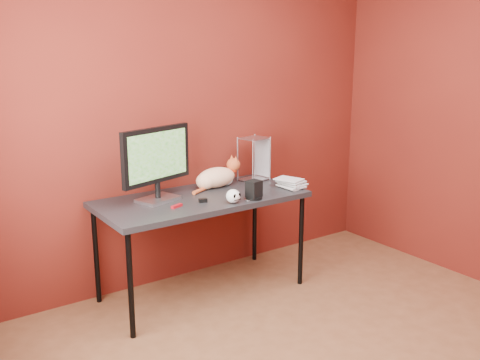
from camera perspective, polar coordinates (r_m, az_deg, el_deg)
room at (r=2.76m, az=13.21°, el=6.34°), size 3.52×3.52×2.61m
desk at (r=3.87m, az=-4.12°, el=-2.48°), size 1.50×0.70×0.75m
monitor at (r=3.72m, az=-8.89°, el=2.09°), size 0.58×0.27×0.52m
cat at (r=4.09m, az=-2.51°, el=0.31°), size 0.48×0.21×0.23m
skull_mug at (r=3.68m, az=-0.73°, el=-1.73°), size 0.10×0.10×0.10m
speaker at (r=3.77m, az=1.50°, el=-1.12°), size 0.12×0.12×0.13m
book_stack at (r=4.00m, az=4.83°, el=4.58°), size 0.20×0.24×0.79m
wire_rack at (r=4.29m, az=1.50°, el=2.28°), size 0.23×0.20×0.35m
pocket_knife at (r=3.61m, az=-6.76°, el=-2.78°), size 0.09×0.06×0.02m
black_gadget at (r=3.71m, az=-3.98°, el=-2.19°), size 0.06×0.05×0.03m
washer at (r=3.76m, az=0.89°, el=-2.13°), size 0.05×0.05×0.00m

